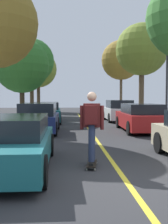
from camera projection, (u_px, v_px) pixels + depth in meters
name	position (u px, v px, depth m)	size (l,w,h in m)	color
ground	(127.00, 182.00, 5.78)	(80.00, 80.00, 0.00)	#2D2D30
center_line	(102.00, 147.00, 9.77)	(0.12, 39.20, 0.01)	gold
parked_car_left_nearest	(12.00, 143.00, 6.84)	(1.88, 4.40, 1.24)	#196066
parked_car_left_near	(39.00, 118.00, 13.71)	(1.91, 4.07, 1.41)	navy
parked_car_left_far	(46.00, 113.00, 19.23)	(2.03, 4.75, 1.35)	#196066
parked_car_right_near	(141.00, 118.00, 14.33)	(2.01, 4.56, 1.37)	maroon
parked_car_right_far	(119.00, 111.00, 20.31)	(1.86, 4.08, 1.48)	white
street_tree_left_near	(22.00, 66.00, 20.82)	(3.97, 3.97, 5.81)	#3D2D1E
street_tree_left_far	(32.00, 61.00, 26.80)	(4.17, 4.17, 6.97)	#3D2D1E
street_tree_left_farthest	(38.00, 69.00, 33.37)	(4.24, 4.24, 6.89)	#3D2D1E
street_tree_right_near	(142.00, 50.00, 21.25)	(3.84, 3.84, 6.97)	brown
street_tree_right_far	(121.00, 60.00, 29.15)	(3.99, 3.99, 7.26)	brown
streetlamp	(167.00, 65.00, 15.59)	(0.36, 0.24, 5.80)	#38383D
skateboard	(92.00, 163.00, 7.03)	(0.35, 0.86, 0.10)	black
skateboarder	(92.00, 123.00, 6.95)	(0.59, 0.71, 1.73)	black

